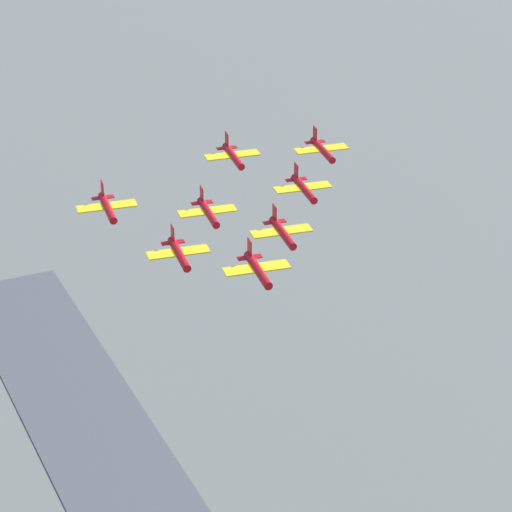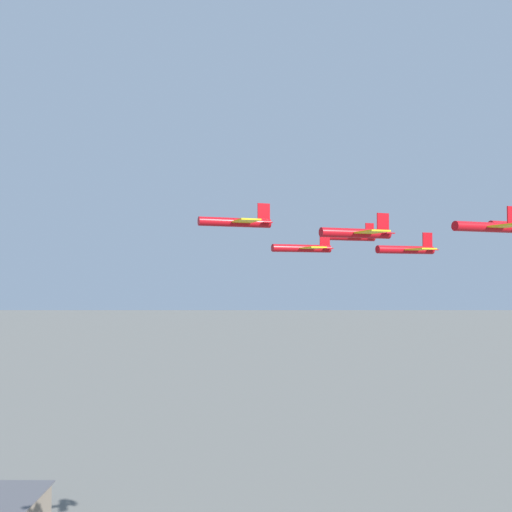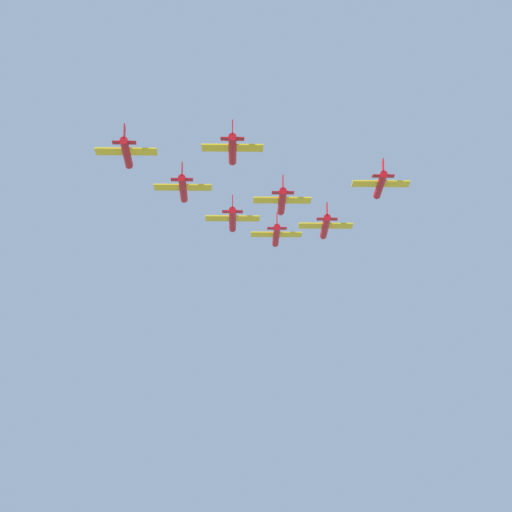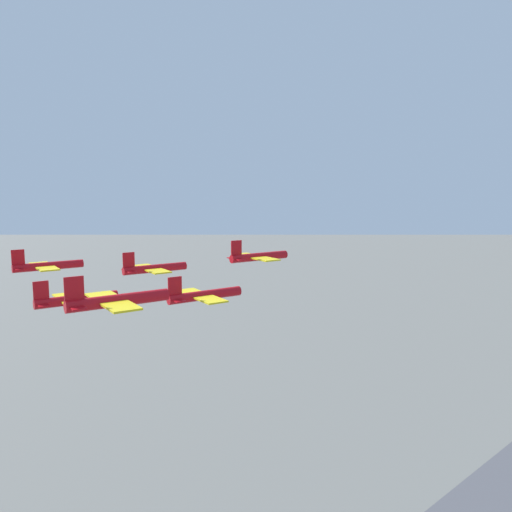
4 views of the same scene
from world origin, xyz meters
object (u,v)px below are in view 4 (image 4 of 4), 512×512
jet_4 (74,300)px  jet_5 (115,300)px  jet_3 (46,266)px  jet_2 (202,295)px  jet_1 (153,268)px  jet_0 (257,257)px

jet_4 → jet_5: bearing=0.0°
jet_3 → jet_4: 15.57m
jet_2 → jet_5: 15.42m
jet_3 → jet_5: bearing=-0.0°
jet_2 → jet_3: 26.66m
jet_2 → jet_3: bearing=-150.5°
jet_3 → jet_1: bearing=59.5°
jet_4 → jet_0: bearing=90.0°
jet_2 → jet_3: (-20.36, 17.13, 1.69)m
jet_1 → jet_5: (-4.23, -26.27, 1.31)m
jet_0 → jet_2: bearing=-59.5°
jet_2 → jet_4: 15.22m
jet_1 → jet_3: jet_3 is taller
jet_1 → jet_2: size_ratio=1.00×
jet_3 → jet_2: bearing=29.5°
jet_3 → jet_5: size_ratio=1.00×
jet_0 → jet_3: (-29.97, 5.33, -1.11)m
jet_0 → jet_4: jet_0 is taller
jet_1 → jet_0: bearing=59.5°
jet_5 → jet_4: bearing=-180.0°
jet_5 → jet_2: bearing=120.5°
jet_0 → jet_5: size_ratio=1.00×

